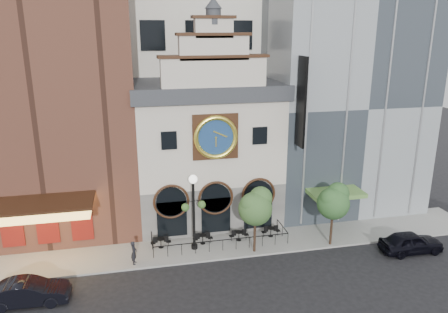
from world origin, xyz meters
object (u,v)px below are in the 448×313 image
car_right (411,242)px  tree_right (334,201)px  bistro_2 (239,235)px  bistro_1 (203,238)px  bistro_3 (271,231)px  car_left (29,292)px  bistro_0 (161,242)px  tree_left (256,206)px  lamppost (194,204)px  pedestrian (134,253)px

car_right → tree_right: bearing=68.6°
bistro_2 → tree_right: size_ratio=0.31×
bistro_1 → bistro_3: bearing=0.6°
bistro_1 → car_left: car_left is taller
bistro_0 → tree_right: 13.83m
bistro_2 → tree_left: 3.89m
car_left → tree_left: 16.28m
lamppost → car_right: bearing=-24.8°
bistro_3 → bistro_0: bearing=179.9°
bistro_1 → lamppost: (-0.77, -0.64, 3.29)m
bistro_2 → lamppost: (-3.71, -0.57, 3.29)m
bistro_2 → car_left: bearing=-161.0°
car_left → tree_right: 22.29m
car_left → tree_left: size_ratio=0.97×
bistro_1 → bistro_3: 5.69m
car_right → lamppost: (-16.27, 3.84, 3.07)m
bistro_1 → tree_right: 10.68m
bistro_0 → tree_left: tree_left is taller
bistro_0 → bistro_1: same height
bistro_2 → car_left: car_left is taller
car_left → lamppost: 12.45m
pedestrian → tree_left: 9.55m
bistro_3 → car_right: size_ratio=0.32×
pedestrian → lamppost: (4.62, 1.30, 2.86)m
lamppost → car_left: bearing=-169.4°
car_right → car_left: size_ratio=0.99×
bistro_0 → car_left: (-8.63, -5.26, 0.20)m
bistro_3 → tree_left: 4.35m
bistro_0 → pedestrian: (-2.08, -2.02, 0.42)m
tree_left → car_left: bearing=-168.5°
car_right → pedestrian: pedestrian is taller
car_right → car_left: 27.45m
bistro_3 → lamppost: bearing=-173.8°
tree_left → car_right: bearing=-11.9°
bistro_1 → bistro_3: (5.69, 0.06, 0.00)m
pedestrian → tree_right: (15.33, -0.26, 2.81)m
bistro_1 → car_right: (15.50, -4.48, 0.22)m
bistro_0 → bistro_3: bearing=-0.1°
car_right → tree_left: size_ratio=0.95×
tree_right → bistro_3: bearing=152.0°
pedestrian → tree_right: bearing=-82.3°
bistro_2 → car_right: size_ratio=0.32×
bistro_2 → car_right: 13.31m
bistro_1 → tree_left: tree_left is taller
bistro_1 → bistro_3: size_ratio=1.00×
car_right → car_left: (-27.44, -0.71, -0.02)m
bistro_1 → car_left: bearing=-156.5°
bistro_1 → car_left: 13.02m
bistro_0 → bistro_2: size_ratio=1.00×
bistro_0 → car_right: size_ratio=0.32×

